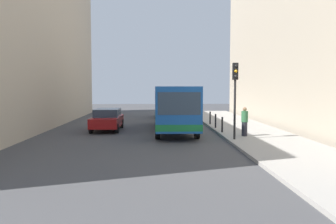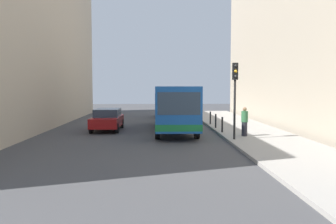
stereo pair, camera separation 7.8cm
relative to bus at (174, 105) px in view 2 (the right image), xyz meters
The scene contains 12 objects.
ground_plane 3.42m from the bus, 100.35° to the right, with size 80.00×80.00×0.00m, color #424244.
sidewalk 5.91m from the bus, 30.85° to the right, with size 4.40×40.00×0.15m, color #9E9991.
building_left 13.03m from the bus, behind, with size 7.00×32.00×13.20m, color #B2A38C.
building_right 12.95m from the bus, ahead, with size 7.00×32.00×17.05m, color #B2A38C.
bus is the anchor object (origin of this frame).
car_beside_bus 4.62m from the bus, behind, with size 1.90×4.42×1.48m.
car_behind_bus 10.28m from the bus, 91.33° to the left, with size 1.88×4.41×1.48m.
traffic_light 6.23m from the bus, 60.32° to the right, with size 0.28×0.33×4.10m.
bollard_near 3.88m from the bus, 38.43° to the right, with size 0.11×0.11×0.95m, color black.
bollard_mid 3.12m from the bus, ahead, with size 0.11×0.11×0.95m, color black.
bollard_far 4.02m from the bus, 40.99° to the left, with size 0.11×0.11×0.95m, color black.
pedestrian_near_signal 5.66m from the bus, 46.30° to the right, with size 0.38×0.38×1.67m.
Camera 2 is at (-0.66, -21.22, 2.99)m, focal length 37.92 mm.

